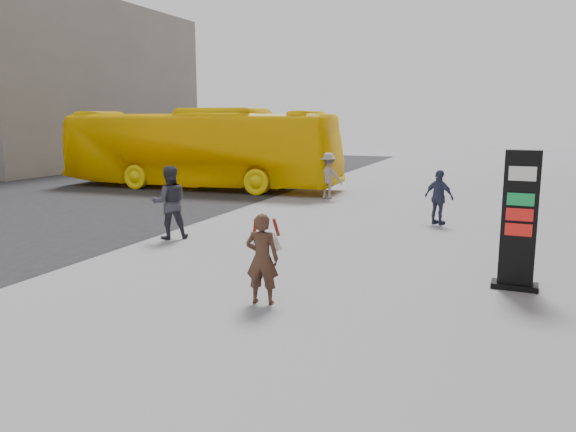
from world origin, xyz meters
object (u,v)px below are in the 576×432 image
at_px(info_pylon, 519,221).
at_px(pedestrian_a, 170,202).
at_px(woman, 262,257).
at_px(pedestrian_b, 328,176).
at_px(pedestrian_c, 439,197).
at_px(bus, 199,149).

height_order(info_pylon, pedestrian_a, info_pylon).
xyz_separation_m(woman, pedestrian_b, (-2.67, 12.00, 0.09)).
xyz_separation_m(pedestrian_b, pedestrian_c, (4.54, -3.78, -0.08)).
bearing_deg(pedestrian_b, pedestrian_c, 144.97).
bearing_deg(pedestrian_a, pedestrian_b, -137.97).
bearing_deg(bus, woman, -147.63).
bearing_deg(woman, bus, -64.54).
distance_m(info_pylon, pedestrian_b, 11.63).
xyz_separation_m(pedestrian_a, pedestrian_c, (6.13, 4.46, -0.14)).
xyz_separation_m(woman, pedestrian_a, (-4.26, 3.76, 0.15)).
relative_size(woman, pedestrian_c, 0.96).
xyz_separation_m(bus, pedestrian_b, (6.20, -1.06, -0.84)).
height_order(info_pylon, bus, bus).
bearing_deg(pedestrian_c, bus, 2.51).
bearing_deg(bus, pedestrian_b, -101.51).
bearing_deg(pedestrian_b, info_pylon, 129.29).
relative_size(info_pylon, pedestrian_b, 1.44).
relative_size(woman, bus, 0.12).
distance_m(bus, pedestrian_a, 10.40).
bearing_deg(pedestrian_c, woman, 103.98).
xyz_separation_m(bus, pedestrian_a, (4.60, -9.30, -0.78)).
height_order(bus, pedestrian_b, bus).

